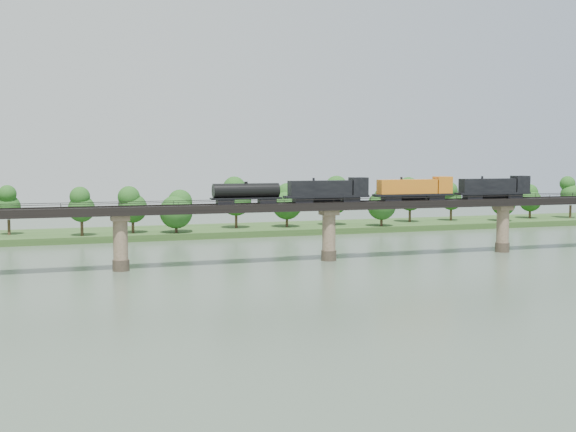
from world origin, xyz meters
name	(u,v)px	position (x,y,z in m)	size (l,w,h in m)	color
ground	(400,286)	(0.00, 0.00, 0.00)	(400.00, 400.00, 0.00)	#3B4C3C
far_bank	(252,230)	(0.00, 85.00, 0.80)	(300.00, 24.00, 1.60)	#27461C
bridge	(329,233)	(0.00, 30.00, 5.46)	(236.00, 30.00, 11.50)	#473A2D
bridge_superstructure	(329,201)	(0.00, 30.00, 11.79)	(220.00, 4.90, 0.75)	black
far_treeline	(226,201)	(-8.21, 80.52, 8.83)	(289.06, 17.54, 13.60)	#382619
freight_train	(386,190)	(12.25, 30.00, 13.78)	(69.43, 2.71, 4.78)	black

